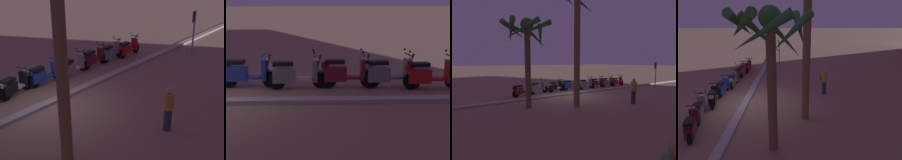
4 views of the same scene
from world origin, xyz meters
The scene contains 14 objects.
ground_plane centered at (0.00, 0.00, 0.00)m, with size 200.00×200.00×0.00m, color #93755B.
curb_strip centered at (0.00, -0.12, 0.06)m, with size 60.00×0.36×0.12m, color #ADA89E.
scooter_red_last_in_row centered at (-6.76, -1.35, 0.45)m, with size 1.80×0.56×1.17m.
scooter_grey_mid_front centered at (-5.57, -1.58, 0.46)m, with size 1.81×0.56×1.17m.
scooter_maroon_far_back centered at (-4.24, -1.61, 0.47)m, with size 1.76×0.56×1.17m.
scooter_grey_mid_rear centered at (-2.74, -1.54, 0.46)m, with size 1.84×0.56×1.17m.
scooter_blue_lead_nearest centered at (-1.23, -1.75, 0.46)m, with size 1.80×0.56×1.04m.
scooter_black_mid_centre centered at (0.28, -1.73, 0.45)m, with size 1.72×0.67×1.04m.
scooter_grey_gap_after_mid centered at (1.89, -1.76, 0.46)m, with size 1.80×0.74×1.17m.
scooter_maroon_second_in_line centered at (3.23, -1.47, 0.45)m, with size 1.75×0.74×1.04m.
crossing_sign centered at (-9.44, 1.16, 1.50)m, with size 0.59×0.17×2.40m.
palm_tree_by_mall_entrance centered at (1.74, 2.96, 4.89)m, with size 2.35×2.39×6.58m.
palm_tree_far_corner centered at (4.06, 1.68, 3.64)m, with size 2.42×2.65×4.71m.
pedestrian_window_shopping centered at (-1.43, 4.30, 0.79)m, with size 0.41×0.43×1.51m.
Camera 4 is at (10.01, 2.29, 4.31)m, focal length 32.15 mm.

